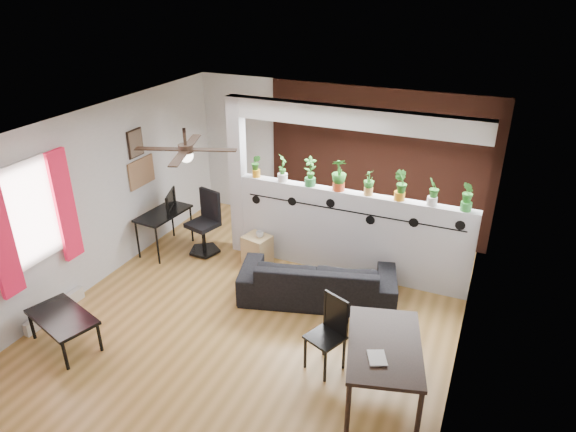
{
  "coord_description": "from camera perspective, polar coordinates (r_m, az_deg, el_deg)",
  "views": [
    {
      "loc": [
        2.67,
        -5.23,
        4.27
      ],
      "look_at": [
        0.15,
        0.6,
        1.24
      ],
      "focal_mm": 32.0,
      "sensor_mm": 36.0,
      "label": 1
    }
  ],
  "objects": [
    {
      "name": "sofa",
      "position": [
        7.37,
        3.32,
        -7.07
      ],
      "size": [
        2.24,
        1.36,
        0.61
      ],
      "primitive_type": "imported",
      "rotation": [
        0.0,
        0.0,
        3.41
      ],
      "color": "black",
      "rests_on": "ground"
    },
    {
      "name": "monitor",
      "position": [
        8.76,
        -13.19,
        1.29
      ],
      "size": [
        0.3,
        0.16,
        0.17
      ],
      "primitive_type": "imported",
      "rotation": [
        0.0,
        0.0,
        1.94
      ],
      "color": "black",
      "rests_on": "computer_desk"
    },
    {
      "name": "potted_plant_4",
      "position": [
        7.44,
        8.99,
        3.77
      ],
      "size": [
        0.18,
        0.21,
        0.38
      ],
      "color": "#E3A550",
      "rests_on": "partition_wall"
    },
    {
      "name": "potted_plant_2",
      "position": [
        7.68,
        2.48,
        5.07
      ],
      "size": [
        0.29,
        0.27,
        0.45
      ],
      "color": "#328941",
      "rests_on": "partition_wall"
    },
    {
      "name": "potted_plant_1",
      "position": [
        7.85,
        -0.61,
        5.46
      ],
      "size": [
        0.24,
        0.27,
        0.43
      ],
      "color": "white",
      "rests_on": "partition_wall"
    },
    {
      "name": "vine_decal",
      "position": [
        7.6,
        6.92,
        0.49
      ],
      "size": [
        3.31,
        0.01,
        0.3
      ],
      "color": "black",
      "rests_on": "partition_wall"
    },
    {
      "name": "potted_plant_6",
      "position": [
        7.29,
        15.84,
        2.71
      ],
      "size": [
        0.23,
        0.25,
        0.4
      ],
      "color": "silver",
      "rests_on": "partition_wall"
    },
    {
      "name": "dining_table",
      "position": [
        5.75,
        10.65,
        -14.36
      ],
      "size": [
        1.07,
        1.43,
        0.7
      ],
      "color": "black",
      "rests_on": "ground"
    },
    {
      "name": "book",
      "position": [
        5.49,
        8.91,
        -15.34
      ],
      "size": [
        0.26,
        0.29,
        0.02
      ],
      "primitive_type": "imported",
      "rotation": [
        0.0,
        0.0,
        0.41
      ],
      "color": "gray",
      "rests_on": "dining_table"
    },
    {
      "name": "window_assembly",
      "position": [
        7.16,
        -26.56,
        -0.03
      ],
      "size": [
        0.09,
        1.3,
        1.55
      ],
      "color": "white",
      "rests_on": "room_shell"
    },
    {
      "name": "folding_chair",
      "position": [
        6.09,
        4.75,
        -12.17
      ],
      "size": [
        0.5,
        0.5,
        0.94
      ],
      "color": "black",
      "rests_on": "ground"
    },
    {
      "name": "office_chair",
      "position": [
        8.58,
        -9.13,
        -1.16
      ],
      "size": [
        0.55,
        0.55,
        1.05
      ],
      "color": "black",
      "rests_on": "ground"
    },
    {
      "name": "pier_column",
      "position": [
        8.27,
        -5.57,
        4.35
      ],
      "size": [
        0.22,
        0.2,
        2.6
      ],
      "primitive_type": "cube",
      "color": "#BCBCC1",
      "rests_on": "ground"
    },
    {
      "name": "potted_plant_7",
      "position": [
        7.26,
        19.35,
        2.18
      ],
      "size": [
        0.24,
        0.26,
        0.42
      ],
      "color": "#308432",
      "rests_on": "partition_wall"
    },
    {
      "name": "computer_desk",
      "position": [
        8.71,
        -13.66,
        0.01
      ],
      "size": [
        0.57,
        0.99,
        0.69
      ],
      "color": "black",
      "rests_on": "ground"
    },
    {
      "name": "potted_plant_5",
      "position": [
        7.35,
        12.4,
        3.41
      ],
      "size": [
        0.27,
        0.24,
        0.43
      ],
      "color": "orange",
      "rests_on": "partition_wall"
    },
    {
      "name": "potted_plant_3",
      "position": [
        7.54,
        5.7,
        4.68
      ],
      "size": [
        0.32,
        0.3,
        0.48
      ],
      "color": "#D04821",
      "rests_on": "partition_wall"
    },
    {
      "name": "framed_art",
      "position": [
        8.43,
        -16.6,
        7.76
      ],
      "size": [
        0.03,
        0.34,
        0.44
      ],
      "color": "#8C7259",
      "rests_on": "room_shell"
    },
    {
      "name": "ceiling_header",
      "position": [
        7.22,
        7.72,
        10.69
      ],
      "size": [
        3.6,
        0.18,
        0.3
      ],
      "primitive_type": "cube",
      "color": "white",
      "rests_on": "room_shell"
    },
    {
      "name": "coffee_table",
      "position": [
        7.04,
        -23.8,
        -10.41
      ],
      "size": [
        1.06,
        0.79,
        0.44
      ],
      "color": "black",
      "rests_on": "ground"
    },
    {
      "name": "baseboard_heater",
      "position": [
        7.8,
        -24.44,
        -9.49
      ],
      "size": [
        0.08,
        1.0,
        0.18
      ],
      "primitive_type": "cube",
      "color": "silver",
      "rests_on": "ground"
    },
    {
      "name": "potted_plant_0",
      "position": [
        8.04,
        -3.56,
        5.67
      ],
      "size": [
        0.2,
        0.17,
        0.37
      ],
      "color": "orange",
      "rests_on": "partition_wall"
    },
    {
      "name": "partition_wall",
      "position": [
        7.86,
        6.97,
        -1.92
      ],
      "size": [
        3.6,
        0.18,
        1.35
      ],
      "primitive_type": "cube",
      "color": "#BCBCC1",
      "rests_on": "ground"
    },
    {
      "name": "room_shell",
      "position": [
        6.58,
        -3.28,
        -1.35
      ],
      "size": [
        6.3,
        7.1,
        2.9
      ],
      "color": "olive",
      "rests_on": "ground"
    },
    {
      "name": "brick_panel",
      "position": [
        8.92,
        9.97,
        5.68
      ],
      "size": [
        3.9,
        0.05,
        2.6
      ],
      "primitive_type": "cube",
      "color": "#9A422C",
      "rests_on": "ground"
    },
    {
      "name": "ceiling_fan",
      "position": [
        6.34,
        -11.28,
        7.06
      ],
      "size": [
        1.19,
        1.19,
        0.43
      ],
      "color": "black",
      "rests_on": "room_shell"
    },
    {
      "name": "cup",
      "position": [
        8.08,
        -3.17,
        -2.04
      ],
      "size": [
        0.15,
        0.15,
        0.1
      ],
      "primitive_type": "imported",
      "rotation": [
        0.0,
        0.0,
        -0.32
      ],
      "color": "gray",
      "rests_on": "cube_shelf"
    },
    {
      "name": "corkboard",
      "position": [
        8.62,
        -15.97,
        4.7
      ],
      "size": [
        0.03,
        0.6,
        0.45
      ],
      "primitive_type": "cube",
      "color": "brown",
      "rests_on": "room_shell"
    },
    {
      "name": "cube_shelf",
      "position": [
        8.24,
        -3.43,
        -3.78
      ],
      "size": [
        0.47,
        0.44,
        0.49
      ],
      "primitive_type": "cube",
      "rotation": [
        0.0,
        0.0,
        -0.23
      ],
      "color": "tan",
      "rests_on": "ground"
    }
  ]
}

